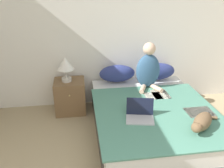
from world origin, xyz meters
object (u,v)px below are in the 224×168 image
bed (151,119)px  person_sitting (148,69)px  pillow_near (117,73)px  nightstand (70,96)px  pillow_far (158,71)px  table_lamp (65,65)px  cat_tabby (202,122)px  laptop_open (140,115)px

bed → person_sitting: bearing=81.2°
pillow_near → nightstand: (-0.82, -0.07, -0.34)m
pillow_far → table_lamp: size_ratio=1.50×
bed → nightstand: (-1.18, 0.83, 0.05)m
cat_tabby → laptop_open: 0.74m
person_sitting → nightstand: person_sitting is taller
pillow_far → cat_tabby: 1.56m
pillow_far → laptop_open: pillow_far is taller
cat_tabby → nightstand: cat_tabby is taller
bed → pillow_far: (0.36, 0.90, 0.39)m
pillow_near → bed: bearing=-68.2°
laptop_open → table_lamp: bearing=141.3°
table_lamp → bed: bearing=-34.1°
person_sitting → table_lamp: 1.33m
bed → laptop_open: laptop_open is taller
pillow_far → person_sitting: bearing=-132.3°
bed → person_sitting: person_sitting is taller
cat_tabby → nightstand: bearing=-87.6°
cat_tabby → pillow_near: bearing=-108.4°
pillow_far → nightstand: 1.58m
bed → cat_tabby: 0.83m
pillow_far → cat_tabby: (0.03, -1.56, -0.06)m
person_sitting → laptop_open: (-0.36, -0.94, -0.26)m
person_sitting → laptop_open: 1.04m
pillow_near → person_sitting: 0.57m
bed → pillow_far: bearing=68.3°
laptop_open → table_lamp: (-0.95, 1.15, 0.32)m
laptop_open → person_sitting: bearing=80.7°
pillow_near → pillow_far: 0.72m
pillow_near → table_lamp: (-0.85, -0.08, 0.22)m
cat_tabby → table_lamp: table_lamp is taller
nightstand → person_sitting: bearing=-9.8°
pillow_far → nightstand: size_ratio=1.08×
pillow_near → table_lamp: bearing=-174.6°
table_lamp → pillow_far: bearing=2.9°
pillow_far → person_sitting: 0.43m
bed → nightstand: 1.44m
pillow_far → laptop_open: size_ratio=1.55×
person_sitting → pillow_far: bearing=47.7°
laptop_open → table_lamp: 1.52m
pillow_far → cat_tabby: pillow_far is taller
person_sitting → nightstand: 1.39m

